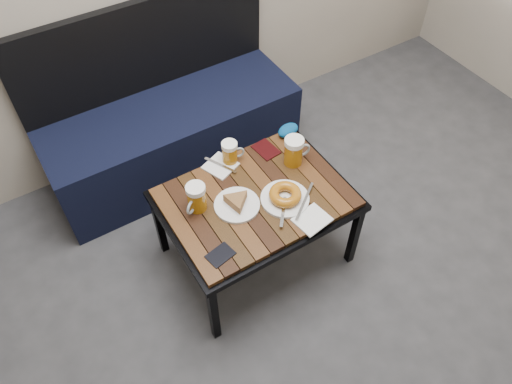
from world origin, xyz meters
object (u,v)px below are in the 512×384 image
beer_mug_right (294,151)px  plate_pie (237,203)px  bench (171,130)px  passport_burgundy (266,150)px  cafe_table (256,202)px  beer_mug_centre (230,153)px  plate_bagel (285,196)px  beer_mug_left (196,198)px  knit_pouch (288,130)px  passport_navy (220,255)px

beer_mug_right → plate_pie: 0.38m
bench → passport_burgundy: size_ratio=10.93×
passport_burgundy → cafe_table: bearing=-137.7°
beer_mug_centre → plate_bagel: size_ratio=0.45×
bench → plate_pie: bench is taller
beer_mug_left → beer_mug_centre: 0.31m
beer_mug_right → knit_pouch: bearing=71.6°
bench → beer_mug_left: bench is taller
plate_bagel → beer_mug_right: bearing=46.5°
bench → passport_navy: 1.04m
beer_mug_centre → passport_navy: size_ratio=1.11×
beer_mug_left → plate_pie: beer_mug_left is taller
beer_mug_left → passport_navy: size_ratio=1.26×
beer_mug_left → bench: bearing=-137.8°
beer_mug_left → passport_navy: bearing=49.2°
bench → beer_mug_centre: bench is taller
beer_mug_centre → plate_bagel: 0.35m
passport_navy → beer_mug_centre: bearing=134.4°
beer_mug_left → knit_pouch: size_ratio=1.18×
beer_mug_left → beer_mug_right: 0.52m
bench → beer_mug_centre: (0.08, -0.56, 0.26)m
beer_mug_centre → cafe_table: bearing=-78.4°
beer_mug_centre → plate_pie: (-0.11, -0.25, -0.04)m
beer_mug_left → passport_burgundy: 0.48m
plate_pie → passport_burgundy: (0.30, 0.23, -0.02)m
passport_navy → plate_bagel: bearing=93.8°
bench → beer_mug_centre: size_ratio=11.59×
bench → beer_mug_right: size_ratio=9.54×
beer_mug_left → plate_bagel: size_ratio=0.51×
cafe_table → knit_pouch: bearing=36.6°
beer_mug_left → passport_navy: beer_mug_left is taller
bench → plate_bagel: size_ratio=5.22×
beer_mug_left → knit_pouch: bearing=163.5°
bench → cafe_table: (0.07, -0.80, 0.16)m
passport_navy → plate_pie: bearing=123.7°
bench → cafe_table: bearing=-85.3°
knit_pouch → bench: bearing=127.3°
plate_pie → plate_bagel: size_ratio=0.76×
knit_pouch → cafe_table: bearing=-143.4°
cafe_table → beer_mug_right: bearing=18.2°
cafe_table → beer_mug_centre: (0.01, 0.25, 0.10)m
plate_bagel → passport_navy: (-0.39, -0.10, -0.02)m
passport_burgundy → beer_mug_right: bearing=-69.7°
bench → plate_bagel: (0.16, -0.89, 0.22)m
knit_pouch → plate_pie: bearing=-149.7°
beer_mug_left → passport_burgundy: beer_mug_left is taller
beer_mug_right → passport_burgundy: size_ratio=1.15×
plate_pie → passport_navy: plate_pie is taller
bench → plate_bagel: bench is taller
bench → knit_pouch: size_ratio=11.95×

